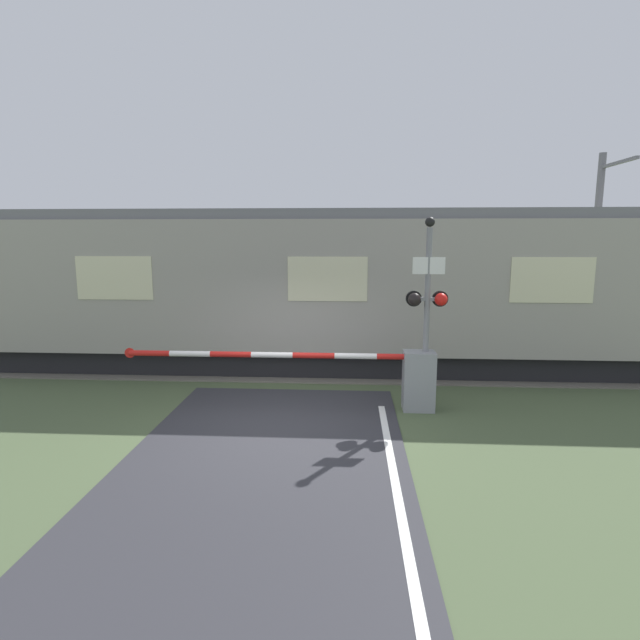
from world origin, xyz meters
name	(u,v)px	position (x,y,z in m)	size (l,w,h in m)	color
ground_plane	(279,424)	(0.00, 0.00, 0.00)	(80.00, 80.00, 0.00)	#475638
track_bed	(302,365)	(0.00, 4.12, 0.02)	(36.00, 3.20, 0.13)	#666056
train	(330,289)	(0.74, 4.12, 2.03)	(17.87, 2.89, 3.96)	black
crossing_barrier	(391,376)	(2.06, 0.91, 0.67)	(6.09, 0.44, 1.16)	gray
signal_post	(427,303)	(2.70, 0.94, 2.09)	(0.79, 0.26, 3.68)	gray
catenary_pole	(596,249)	(8.36, 6.61, 2.99)	(0.20, 1.90, 5.69)	slate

